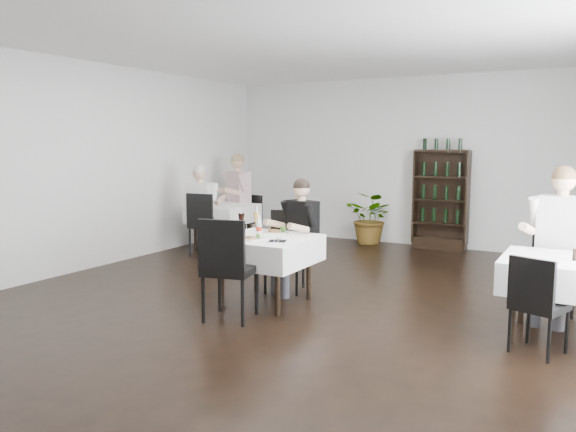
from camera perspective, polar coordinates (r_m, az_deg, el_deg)
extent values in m
plane|color=black|center=(6.41, 0.09, -9.16)|extent=(9.00, 9.00, 0.00)
plane|color=white|center=(6.26, 0.10, 18.19)|extent=(9.00, 9.00, 0.00)
plane|color=silver|center=(10.32, 12.38, 5.41)|extent=(7.00, 0.00, 7.00)
plane|color=silver|center=(8.43, -21.26, 4.67)|extent=(0.00, 9.00, 9.00)
cube|color=black|center=(10.13, 15.11, -2.68)|extent=(0.90, 0.28, 0.20)
cylinder|color=black|center=(6.37, -6.78, -6.02)|extent=(0.06, 0.06, 0.71)
cylinder|color=black|center=(6.96, -3.25, -4.83)|extent=(0.06, 0.06, 0.71)
cylinder|color=black|center=(5.98, -1.07, -6.85)|extent=(0.06, 0.06, 0.71)
cylinder|color=black|center=(6.61, 2.13, -5.49)|extent=(0.06, 0.06, 0.71)
cube|color=black|center=(6.39, -2.26, -2.49)|extent=(0.85, 0.85, 0.04)
cube|color=white|center=(6.41, -2.26, -3.46)|extent=(1.03, 1.03, 0.30)
cylinder|color=black|center=(9.76, -9.39, -1.38)|extent=(0.06, 0.06, 0.71)
cylinder|color=black|center=(10.29, -7.04, -0.88)|extent=(0.06, 0.06, 0.71)
cylinder|color=black|center=(9.36, -6.13, -1.70)|extent=(0.06, 0.06, 0.71)
cylinder|color=black|center=(9.91, -3.86, -1.16)|extent=(0.06, 0.06, 0.71)
cube|color=black|center=(9.78, -6.64, 0.90)|extent=(0.80, 0.80, 0.04)
cube|color=white|center=(9.79, -6.63, 0.26)|extent=(0.98, 0.98, 0.30)
cylinder|color=black|center=(5.57, 21.86, -8.48)|extent=(0.06, 0.06, 0.71)
cylinder|color=black|center=(6.22, 22.68, -6.87)|extent=(0.06, 0.06, 0.71)
cube|color=black|center=(5.79, 25.83, -4.29)|extent=(0.80, 0.80, 0.04)
cube|color=white|center=(5.81, 25.77, -5.35)|extent=(0.98, 0.98, 0.30)
imported|color=#275A1E|center=(10.32, 8.47, -0.20)|extent=(0.99, 0.90, 0.96)
cylinder|color=black|center=(6.87, -2.32, -6.09)|extent=(0.04, 0.04, 0.45)
cylinder|color=black|center=(7.24, -1.49, -5.38)|extent=(0.04, 0.04, 0.45)
cylinder|color=black|center=(6.78, 0.90, -6.27)|extent=(0.04, 0.04, 0.45)
cylinder|color=black|center=(7.16, 1.57, -5.54)|extent=(0.04, 0.04, 0.45)
cube|color=black|center=(6.96, -0.34, -3.77)|extent=(0.56, 0.56, 0.07)
cube|color=black|center=(7.11, 0.05, -1.36)|extent=(0.45, 0.17, 0.49)
cylinder|color=black|center=(6.07, -3.22, -7.73)|extent=(0.04, 0.04, 0.49)
cylinder|color=black|center=(5.68, -4.64, -8.80)|extent=(0.04, 0.04, 0.49)
cylinder|color=black|center=(6.22, -6.98, -7.41)|extent=(0.04, 0.04, 0.49)
cylinder|color=black|center=(5.84, -8.61, -8.41)|extent=(0.04, 0.04, 0.49)
cube|color=black|center=(5.88, -5.90, -5.47)|extent=(0.59, 0.59, 0.07)
cube|color=black|center=(5.62, -6.78, -3.08)|extent=(0.49, 0.17, 0.53)
cylinder|color=black|center=(10.21, -5.63, -1.79)|extent=(0.03, 0.03, 0.41)
cylinder|color=black|center=(10.43, -4.10, -1.57)|extent=(0.03, 0.03, 0.41)
cylinder|color=black|center=(9.93, -4.36, -2.03)|extent=(0.03, 0.03, 0.41)
cylinder|color=black|center=(10.16, -2.81, -1.80)|extent=(0.03, 0.03, 0.41)
cube|color=black|center=(10.15, -4.24, -0.51)|extent=(0.51, 0.51, 0.06)
cube|color=black|center=(10.24, -3.44, 0.92)|extent=(0.40, 0.16, 0.44)
cylinder|color=black|center=(9.33, -6.42, -2.47)|extent=(0.04, 0.04, 0.47)
cylinder|color=black|center=(8.99, -7.77, -2.87)|extent=(0.04, 0.04, 0.47)
cylinder|color=black|center=(9.54, -8.52, -2.28)|extent=(0.04, 0.04, 0.47)
cylinder|color=black|center=(9.21, -9.93, -2.66)|extent=(0.04, 0.04, 0.47)
cube|color=black|center=(9.22, -8.19, -0.94)|extent=(0.51, 0.51, 0.07)
cube|color=black|center=(9.01, -8.97, 0.63)|extent=(0.47, 0.09, 0.51)
cylinder|color=black|center=(6.33, 22.57, -7.79)|extent=(0.04, 0.04, 0.46)
cylinder|color=black|center=(6.70, 23.59, -7.01)|extent=(0.04, 0.04, 0.46)
cylinder|color=black|center=(6.23, 26.14, -8.22)|extent=(0.04, 0.04, 0.46)
cylinder|color=black|center=(6.61, 26.97, -7.40)|extent=(0.04, 0.04, 0.46)
cube|color=black|center=(6.41, 24.94, -5.33)|extent=(0.54, 0.54, 0.07)
cube|color=black|center=(6.56, 25.55, -2.66)|extent=(0.46, 0.13, 0.50)
cylinder|color=black|center=(5.55, 26.47, -10.46)|extent=(0.03, 0.03, 0.40)
cylinder|color=black|center=(5.25, 24.98, -11.40)|extent=(0.03, 0.03, 0.40)
cylinder|color=black|center=(5.69, 23.22, -9.88)|extent=(0.03, 0.03, 0.40)
cylinder|color=black|center=(5.39, 21.58, -10.74)|extent=(0.03, 0.03, 0.40)
cube|color=black|center=(5.40, 24.19, -8.34)|extent=(0.51, 0.51, 0.06)
cube|color=black|center=(5.19, 23.47, -6.29)|extent=(0.39, 0.18, 0.43)
cube|color=#3E3F46|center=(6.88, -0.21, -3.35)|extent=(0.27, 0.43, 0.14)
cylinder|color=#3E3F46|center=(6.83, -1.35, -6.05)|extent=(0.11, 0.11, 0.48)
cube|color=#3E3F46|center=(6.73, 0.85, -3.59)|extent=(0.27, 0.43, 0.14)
cylinder|color=#3E3F46|center=(6.68, -0.31, -6.35)|extent=(0.11, 0.11, 0.48)
cube|color=black|center=(6.87, 1.50, -0.64)|extent=(0.44, 0.34, 0.54)
cylinder|color=tan|center=(6.87, -1.39, -0.80)|extent=(0.18, 0.31, 0.15)
cylinder|color=tan|center=(6.53, 1.06, -1.23)|extent=(0.18, 0.31, 0.15)
sphere|color=tan|center=(6.81, 1.38, 2.76)|extent=(0.20, 0.20, 0.20)
sphere|color=black|center=(6.81, 1.38, 3.00)|extent=(0.20, 0.20, 0.20)
cube|color=#3E3F46|center=(10.29, -6.35, 0.71)|extent=(0.34, 0.50, 0.16)
cylinder|color=#3E3F46|center=(10.24, -7.31, -1.36)|extent=(0.12, 0.12, 0.56)
cube|color=#3E3F46|center=(10.10, -5.70, 0.59)|extent=(0.34, 0.50, 0.16)
cylinder|color=#3E3F46|center=(10.04, -6.68, -1.52)|extent=(0.12, 0.12, 0.56)
cube|color=#C5A2A3|center=(10.27, -5.02, 2.81)|extent=(0.52, 0.42, 0.62)
cylinder|color=tan|center=(10.34, -7.23, 2.69)|extent=(0.23, 0.36, 0.18)
cylinder|color=tan|center=(9.89, -5.74, 2.50)|extent=(0.23, 0.36, 0.18)
sphere|color=tan|center=(10.23, -5.16, 5.47)|extent=(0.24, 0.24, 0.24)
sphere|color=olive|center=(10.23, -5.16, 5.66)|extent=(0.24, 0.24, 0.24)
cube|color=#3E3F46|center=(9.35, -7.82, -0.36)|extent=(0.21, 0.45, 0.14)
cylinder|color=#3E3F46|center=(9.56, -7.28, -2.14)|extent=(0.11, 0.11, 0.51)
cube|color=#3E3F46|center=(9.44, -8.93, -0.30)|extent=(0.21, 0.45, 0.14)
cylinder|color=#3E3F46|center=(9.65, -8.37, -2.07)|extent=(0.11, 0.11, 0.51)
cube|color=silver|center=(9.18, -8.99, 1.62)|extent=(0.44, 0.29, 0.57)
cylinder|color=tan|center=(9.32, -6.89, 1.62)|extent=(0.13, 0.33, 0.16)
cylinder|color=tan|center=(9.54, -9.45, 1.70)|extent=(0.13, 0.33, 0.16)
sphere|color=tan|center=(9.17, -8.99, 4.33)|extent=(0.22, 0.22, 0.22)
sphere|color=beige|center=(9.17, -8.99, 4.52)|extent=(0.22, 0.22, 0.22)
cube|color=#3E3F46|center=(6.31, 24.44, -4.30)|extent=(0.23, 0.48, 0.16)
cylinder|color=#3E3F46|center=(6.20, 23.82, -7.78)|extent=(0.12, 0.12, 0.54)
cube|color=#3E3F46|center=(6.27, 26.41, -4.49)|extent=(0.23, 0.48, 0.16)
cylinder|color=#3E3F46|center=(6.15, 25.84, -8.01)|extent=(0.12, 0.12, 0.54)
cube|color=silver|center=(6.43, 26.03, -0.87)|extent=(0.48, 0.31, 0.61)
cylinder|color=tan|center=(6.21, 23.12, -1.19)|extent=(0.14, 0.35, 0.17)
sphere|color=tan|center=(6.37, 26.22, 3.26)|extent=(0.23, 0.23, 0.23)
sphere|color=brown|center=(6.37, 26.24, 3.56)|extent=(0.23, 0.23, 0.23)
cube|color=white|center=(6.64, -1.17, -1.68)|extent=(0.36, 0.36, 0.02)
cube|color=#543018|center=(6.64, -1.51, -1.49)|extent=(0.14, 0.13, 0.03)
sphere|color=#3C7A20|center=(6.64, -0.49, -1.31)|extent=(0.07, 0.07, 0.07)
cube|color=brown|center=(6.57, -1.30, -1.60)|extent=(0.11, 0.09, 0.02)
cube|color=white|center=(6.21, -3.60, -2.35)|extent=(0.26, 0.26, 0.02)
cube|color=#543018|center=(6.21, -3.90, -2.18)|extent=(0.09, 0.07, 0.02)
sphere|color=#3C7A20|center=(6.21, -3.02, -2.03)|extent=(0.05, 0.05, 0.05)
cube|color=brown|center=(6.15, -3.73, -2.29)|extent=(0.10, 0.09, 0.02)
cone|color=black|center=(6.47, -4.76, -0.87)|extent=(0.08, 0.08, 0.26)
cylinder|color=silver|center=(6.45, -4.78, 0.56)|extent=(0.02, 0.02, 0.06)
cone|color=gold|center=(6.61, -3.18, -0.71)|extent=(0.07, 0.07, 0.25)
cylinder|color=silver|center=(6.59, -3.19, 0.65)|extent=(0.02, 0.02, 0.06)
cylinder|color=silver|center=(6.44, -2.98, -1.18)|extent=(0.06, 0.06, 0.20)
cylinder|color=#AB1B09|center=(6.44, -2.98, -1.31)|extent=(0.06, 0.06, 0.05)
cylinder|color=silver|center=(6.42, -2.98, -0.09)|extent=(0.02, 0.02, 0.05)
cube|color=black|center=(6.10, -1.08, -2.55)|extent=(0.21, 0.19, 0.01)
cylinder|color=silver|center=(6.11, -1.24, -2.45)|extent=(0.08, 0.19, 0.01)
cylinder|color=silver|center=(6.09, -0.92, -2.48)|extent=(0.09, 0.19, 0.01)
cylinder|color=black|center=(5.73, 27.15, -3.53)|extent=(0.06, 0.06, 0.11)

